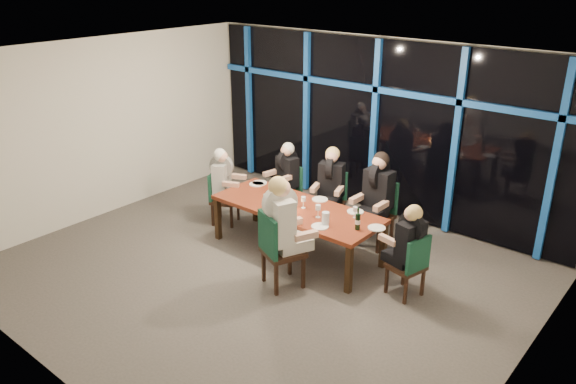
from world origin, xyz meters
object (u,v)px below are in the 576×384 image
object	(u,v)px
diner_end_right	(409,237)
wine_bottle	(358,221)
chair_near_mid	(277,247)
diner_far_left	(286,169)
chair_far_left	(289,188)
chair_end_right	(411,263)
diner_far_mid	(331,177)
water_pitcher	(326,218)
diner_far_right	(377,186)
diner_end_left	(224,175)
diner_near_mid	(283,216)
dining_table	(297,211)
chair_end_left	(220,195)
chair_far_mid	(332,197)
chair_far_right	(379,209)

from	to	relation	value
diner_end_right	wine_bottle	size ratio (longest dim) A/B	2.80
chair_near_mid	diner_far_left	world-z (taller)	diner_far_left
chair_far_left	chair_end_right	distance (m)	3.04
diner_far_mid	water_pitcher	size ratio (longest dim) A/B	4.99
diner_far_right	diner_end_left	size ratio (longest dim) A/B	1.15
diner_far_mid	diner_near_mid	world-z (taller)	diner_near_mid
chair_end_right	diner_far_mid	size ratio (longest dim) A/B	0.96
dining_table	diner_far_left	xyz separation A→B (m)	(-0.97, 0.91, 0.18)
chair_far_left	diner_end_right	xyz separation A→B (m)	(2.80, -0.99, 0.35)
chair_far_left	chair_end_left	xyz separation A→B (m)	(-0.69, -0.97, -0.00)
diner_far_mid	chair_far_left	bearing A→B (deg)	159.72
chair_far_left	chair_far_mid	world-z (taller)	chair_far_mid
chair_far_mid	chair_end_left	distance (m)	1.86
diner_end_right	wine_bottle	world-z (taller)	diner_end_right
diner_far_left	diner_far_right	size ratio (longest dim) A/B	0.87
chair_far_mid	diner_end_left	world-z (taller)	diner_end_left
chair_far_mid	diner_far_mid	bearing A→B (deg)	-90.00
chair_far_left	diner_near_mid	bearing A→B (deg)	-43.09
chair_end_left	diner_far_left	xyz separation A→B (m)	(0.67, 0.90, 0.36)
dining_table	chair_far_right	xyz separation A→B (m)	(0.79, 1.04, -0.11)
dining_table	water_pitcher	bearing A→B (deg)	-17.91
chair_far_right	diner_far_mid	xyz separation A→B (m)	(-0.86, -0.08, 0.34)
dining_table	chair_end_left	size ratio (longest dim) A/B	2.91
dining_table	diner_far_mid	bearing A→B (deg)	94.35
diner_far_left	diner_end_right	xyz separation A→B (m)	(2.81, -0.92, -0.01)
chair_end_right	water_pitcher	world-z (taller)	water_pitcher
chair_far_left	chair_end_left	size ratio (longest dim) A/B	1.01
chair_far_mid	chair_far_right	world-z (taller)	chair_far_right
chair_far_left	wine_bottle	xyz separation A→B (m)	(2.06, -1.05, 0.37)
diner_far_left	wine_bottle	bearing A→B (deg)	-15.73
chair_end_left	diner_end_right	xyz separation A→B (m)	(3.48, -0.02, 0.36)
diner_far_mid	diner_near_mid	distance (m)	1.88
chair_end_right	chair_near_mid	distance (m)	1.76
chair_end_left	diner_far_mid	bearing A→B (deg)	-83.61
chair_far_mid	water_pitcher	bearing A→B (deg)	-76.82
diner_end_right	chair_far_right	bearing A→B (deg)	-121.46
chair_end_left	wine_bottle	xyz separation A→B (m)	(2.75, -0.08, 0.37)
diner_far_right	diner_end_left	bearing A→B (deg)	-157.74
chair_end_right	diner_end_left	xyz separation A→B (m)	(-3.49, 0.07, 0.36)
diner_far_left	water_pitcher	world-z (taller)	diner_far_left
diner_near_mid	diner_end_right	bearing A→B (deg)	-125.12
chair_far_mid	diner_end_right	bearing A→B (deg)	-46.99
chair_far_left	diner_end_right	size ratio (longest dim) A/B	1.03
chair_far_mid	diner_end_right	size ratio (longest dim) A/B	1.10
chair_end_right	chair_far_mid	bearing A→B (deg)	-104.43
diner_far_right	wine_bottle	size ratio (longest dim) A/B	3.23
dining_table	wine_bottle	bearing A→B (deg)	-3.32
diner_far_left	diner_end_right	distance (m)	2.96
diner_end_left	diner_far_mid	bearing A→B (deg)	-83.34
chair_far_left	diner_far_right	distance (m)	1.81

